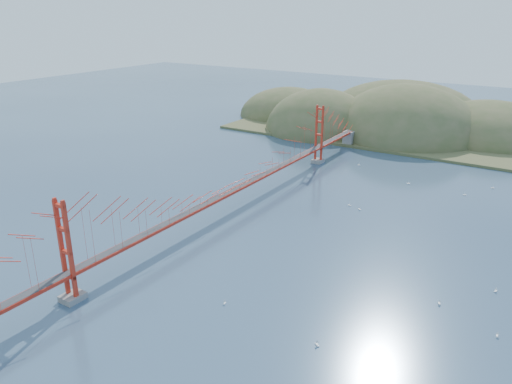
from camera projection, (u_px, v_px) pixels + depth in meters
The scene contains 14 objects.
ground at pixel (233, 210), 77.52m from camera, with size 320.00×320.00×0.00m, color #2D435A.
bridge at pixel (233, 167), 75.21m from camera, with size 2.20×94.40×12.00m.
far_headlands at pixel (390, 128), 130.49m from camera, with size 84.00×58.00×25.00m.
sailboat_3 at pixel (350, 205), 79.24m from camera, with size 0.59×0.49×0.68m.
sailboat_16 at pixel (360, 209), 77.70m from camera, with size 0.58×0.58×0.63m.
sailboat_6 at pixel (317, 344), 46.58m from camera, with size 0.64×0.64×0.68m.
sailboat_8 at pixel (465, 195), 83.59m from camera, with size 0.57×0.56×0.64m.
sailboat_4 at pixel (496, 291), 55.33m from camera, with size 0.51×0.53×0.60m.
sailboat_1 at pixel (439, 303), 53.04m from camera, with size 0.59×0.59×0.64m.
sailboat_17 at pixel (493, 188), 86.80m from camera, with size 0.57×0.50×0.65m.
sailboat_7 at pixel (409, 183), 89.00m from camera, with size 0.62×0.53×0.71m.
sailboat_12 at pixel (359, 165), 99.49m from camera, with size 0.50×0.40×0.59m.
sailboat_5 at pixel (497, 335), 47.84m from camera, with size 0.44×0.51×0.59m.
sailboat_0 at pixel (225, 303), 53.08m from camera, with size 0.47×0.50×0.56m.
Camera 1 is at (41.64, -58.41, 29.73)m, focal length 35.00 mm.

